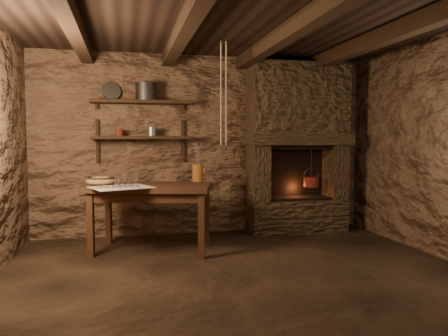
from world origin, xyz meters
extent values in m
plane|color=black|center=(0.00, 0.00, 0.00)|extent=(4.50, 4.50, 0.00)
cube|color=#4F3525|center=(0.00, 2.00, 1.20)|extent=(4.50, 0.04, 2.40)
cube|color=#4F3525|center=(0.00, -2.00, 1.20)|extent=(4.50, 0.04, 2.40)
cube|color=black|center=(0.00, 0.00, 2.40)|extent=(4.50, 4.00, 0.04)
cube|color=black|center=(-1.50, 0.00, 2.31)|extent=(0.14, 3.95, 0.16)
cube|color=black|center=(-0.50, 0.00, 2.31)|extent=(0.14, 3.95, 0.16)
cube|color=black|center=(0.50, 0.00, 2.31)|extent=(0.14, 3.95, 0.16)
cube|color=black|center=(1.50, 0.00, 2.31)|extent=(0.14, 3.95, 0.16)
cube|color=black|center=(-0.85, 1.84, 1.30)|extent=(1.25, 0.30, 0.04)
cube|color=black|center=(-0.85, 1.84, 1.75)|extent=(1.25, 0.30, 0.04)
cube|color=#362A1B|center=(1.25, 1.77, 0.23)|extent=(1.35, 0.45, 0.45)
cube|color=#362A1B|center=(0.69, 1.77, 0.82)|extent=(0.23, 0.45, 0.75)
cube|color=#362A1B|center=(1.81, 1.77, 0.82)|extent=(0.23, 0.45, 0.75)
cube|color=#362A1B|center=(1.25, 1.74, 1.28)|extent=(1.43, 0.51, 0.16)
cube|color=#362A1B|center=(1.25, 1.77, 1.83)|extent=(1.35, 0.45, 0.94)
cube|color=black|center=(1.25, 1.96, 0.82)|extent=(0.90, 0.06, 0.75)
cube|color=#361F13|center=(-0.77, 1.16, 0.73)|extent=(1.49, 1.09, 0.06)
cube|color=#361F13|center=(-0.77, 1.16, 0.65)|extent=(1.35, 0.95, 0.10)
cube|color=beige|center=(-1.10, 0.90, 0.77)|extent=(0.73, 0.66, 0.01)
cylinder|color=#9F5B1E|center=(-0.19, 1.42, 0.87)|extent=(0.16, 0.16, 0.21)
torus|color=#9F5B1E|center=(-0.12, 1.42, 0.89)|extent=(0.02, 0.11, 0.11)
ellipsoid|color=olive|center=(-1.33, 1.27, 0.80)|extent=(0.38, 0.38, 0.12)
cylinder|color=#282724|center=(-0.78, 1.84, 1.87)|extent=(0.31, 0.31, 0.20)
cylinder|color=#979792|center=(-1.22, 1.94, 1.89)|extent=(0.26, 0.16, 0.24)
cylinder|color=#4F1A0F|center=(-1.12, 1.84, 1.37)|extent=(0.12, 0.12, 0.09)
cylinder|color=maroon|center=(1.44, 1.72, 0.69)|extent=(0.24, 0.24, 0.14)
torus|color=#282724|center=(1.44, 1.72, 0.78)|extent=(0.23, 0.01, 0.23)
cylinder|color=#282724|center=(1.44, 1.72, 0.94)|extent=(0.01, 0.01, 0.44)
camera|label=1|loc=(-1.06, -3.85, 1.29)|focal=35.00mm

